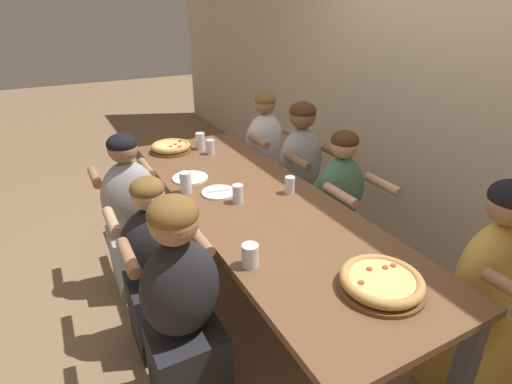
{
  "coord_description": "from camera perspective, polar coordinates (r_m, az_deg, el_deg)",
  "views": [
    {
      "loc": [
        1.89,
        -1.0,
        1.86
      ],
      "look_at": [
        0.0,
        0.0,
        0.83
      ],
      "focal_mm": 28.0,
      "sensor_mm": 36.0,
      "label": 1
    }
  ],
  "objects": [
    {
      "name": "ground_plane",
      "position": [
        2.83,
        0.0,
        -15.28
      ],
      "size": [
        18.0,
        18.0,
        0.0
      ],
      "primitive_type": "plane",
      "color": "#896B4C",
      "rests_on": "ground"
    },
    {
      "name": "restaurant_back_panel",
      "position": [
        3.08,
        25.32,
        18.62
      ],
      "size": [
        10.0,
        0.06,
        3.2
      ],
      "primitive_type": "cube",
      "color": "beige",
      "rests_on": "ground"
    },
    {
      "name": "dining_table",
      "position": [
        2.43,
        0.0,
        -2.67
      ],
      "size": [
        2.59,
        0.84,
        0.78
      ],
      "color": "brown",
      "rests_on": "ground"
    },
    {
      "name": "pizza_board_main",
      "position": [
        1.76,
        17.46,
        -12.18
      ],
      "size": [
        0.36,
        0.36,
        0.07
      ],
      "color": "brown",
      "rests_on": "dining_table"
    },
    {
      "name": "pizza_board_second",
      "position": [
        3.23,
        -12.04,
        6.27
      ],
      "size": [
        0.32,
        0.32,
        0.07
      ],
      "color": "brown",
      "rests_on": "dining_table"
    },
    {
      "name": "empty_plate_a",
      "position": [
        2.71,
        -9.4,
        2.01
      ],
      "size": [
        0.24,
        0.24,
        0.02
      ],
      "color": "white",
      "rests_on": "dining_table"
    },
    {
      "name": "empty_plate_b",
      "position": [
        2.48,
        -5.38,
        -0.04
      ],
      "size": [
        0.21,
        0.21,
        0.02
      ],
      "color": "white",
      "rests_on": "dining_table"
    },
    {
      "name": "drinking_glass_a",
      "position": [
        2.49,
        -9.99,
        1.34
      ],
      "size": [
        0.07,
        0.07,
        0.13
      ],
      "color": "silver",
      "rests_on": "dining_table"
    },
    {
      "name": "drinking_glass_b",
      "position": [
        2.34,
        -2.61,
        -0.41
      ],
      "size": [
        0.06,
        0.06,
        0.11
      ],
      "color": "silver",
      "rests_on": "dining_table"
    },
    {
      "name": "drinking_glass_c",
      "position": [
        2.46,
        4.84,
        0.84
      ],
      "size": [
        0.06,
        0.06,
        0.11
      ],
      "color": "silver",
      "rests_on": "dining_table"
    },
    {
      "name": "drinking_glass_d",
      "position": [
        3.12,
        -6.51,
        6.27
      ],
      "size": [
        0.06,
        0.06,
        0.11
      ],
      "color": "silver",
      "rests_on": "dining_table"
    },
    {
      "name": "drinking_glass_e",
      "position": [
        1.8,
        -0.84,
        -9.25
      ],
      "size": [
        0.08,
        0.08,
        0.11
      ],
      "color": "silver",
      "rests_on": "dining_table"
    },
    {
      "name": "drinking_glass_f",
      "position": [
        3.24,
        -7.95,
        7.09
      ],
      "size": [
        0.07,
        0.07,
        0.13
      ],
      "color": "silver",
      "rests_on": "dining_table"
    },
    {
      "name": "diner_near_midright",
      "position": [
        1.96,
        -10.36,
        -17.11
      ],
      "size": [
        0.51,
        0.4,
        1.16
      ],
      "rotation": [
        0.0,
        0.0,
        1.57
      ],
      "color": "#232328",
      "rests_on": "ground"
    },
    {
      "name": "diner_near_midleft",
      "position": [
        2.81,
        -17.09,
        -4.18
      ],
      "size": [
        0.51,
        0.4,
        1.13
      ],
      "rotation": [
        0.0,
        0.0,
        1.57
      ],
      "color": "#99999E",
      "rests_on": "ground"
    },
    {
      "name": "diner_far_right",
      "position": [
        2.25,
        29.47,
        -13.81
      ],
      "size": [
        0.51,
        0.4,
        1.19
      ],
      "rotation": [
        0.0,
        0.0,
        -1.57
      ],
      "color": "gold",
      "rests_on": "ground"
    },
    {
      "name": "diner_far_midleft",
      "position": [
        3.16,
        6.21,
        1.15
      ],
      "size": [
        0.51,
        0.4,
        1.2
      ],
      "rotation": [
        0.0,
        0.0,
        -1.57
      ],
      "color": "#99999E",
      "rests_on": "ground"
    },
    {
      "name": "diner_far_center",
      "position": [
        2.84,
        11.59,
        -3.36
      ],
      "size": [
        0.51,
        0.4,
        1.11
      ],
      "rotation": [
        0.0,
        0.0,
        -1.57
      ],
      "color": "#477556",
      "rests_on": "ground"
    },
    {
      "name": "diner_near_center",
      "position": [
        2.34,
        -13.82,
        -11.34
      ],
      "size": [
        0.51,
        0.4,
        1.07
      ],
      "rotation": [
        0.0,
        0.0,
        1.57
      ],
      "color": "#232328",
      "rests_on": "ground"
    },
    {
      "name": "diner_far_left",
      "position": [
        3.61,
        1.22,
        4.07
      ],
      "size": [
        0.51,
        0.4,
        1.16
      ],
      "rotation": [
        0.0,
        0.0,
        -1.57
      ],
      "color": "silver",
      "rests_on": "ground"
    }
  ]
}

